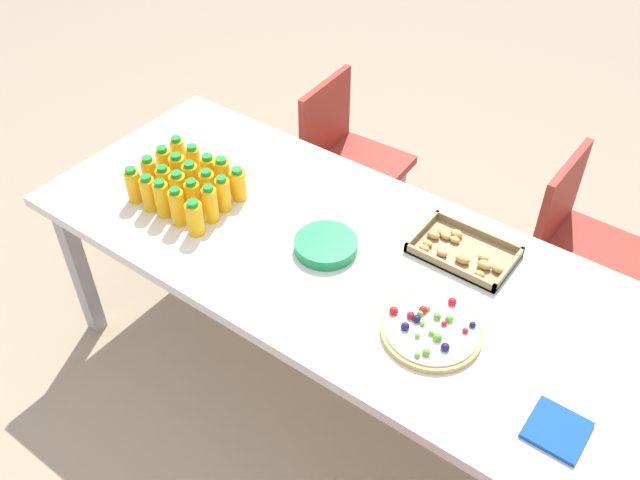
{
  "coord_description": "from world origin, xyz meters",
  "views": [
    {
      "loc": [
        0.92,
        -1.41,
        2.33
      ],
      "look_at": [
        -0.11,
        -0.01,
        0.76
      ],
      "focal_mm": 38.57,
      "sensor_mm": 36.0,
      "label": 1
    }
  ],
  "objects_px": {
    "party_table": "(347,268)",
    "snack_tray": "(462,251)",
    "chair_far_left": "(346,153)",
    "juice_bottle_19": "(238,185)",
    "juice_bottle_7": "(179,190)",
    "fruit_pizza": "(431,330)",
    "juice_bottle_9": "(210,204)",
    "juice_bottle_12": "(191,180)",
    "juice_bottle_13": "(208,187)",
    "juice_bottle_15": "(178,155)",
    "juice_bottle_10": "(165,164)",
    "juice_bottle_14": "(223,194)",
    "juice_bottle_1": "(149,193)",
    "juice_bottle_18": "(223,176)",
    "juice_bottle_2": "(162,199)",
    "juice_bottle_8": "(193,197)",
    "juice_bottle_3": "(178,207)",
    "juice_bottle_5": "(150,175)",
    "juice_bottle_17": "(209,171)",
    "juice_bottle_0": "(134,185)",
    "juice_bottle_6": "(165,182)",
    "juice_bottle_16": "(194,162)",
    "juice_bottle_4": "(195,218)",
    "chair_far_right": "(580,239)",
    "plate_stack": "(326,245)"
  },
  "relations": [
    {
      "from": "juice_bottle_0",
      "to": "juice_bottle_14",
      "type": "bearing_deg",
      "value": 27.4
    },
    {
      "from": "juice_bottle_10",
      "to": "plate_stack",
      "type": "bearing_deg",
      "value": 3.03
    },
    {
      "from": "juice_bottle_15",
      "to": "juice_bottle_19",
      "type": "height_order",
      "value": "juice_bottle_15"
    },
    {
      "from": "chair_far_left",
      "to": "juice_bottle_19",
      "type": "xyz_separation_m",
      "value": [
        0.04,
        -0.76,
        0.3
      ]
    },
    {
      "from": "juice_bottle_1",
      "to": "juice_bottle_14",
      "type": "xyz_separation_m",
      "value": [
        0.22,
        0.15,
        -0.0
      ]
    },
    {
      "from": "juice_bottle_0",
      "to": "juice_bottle_7",
      "type": "relative_size",
      "value": 0.98
    },
    {
      "from": "juice_bottle_4",
      "to": "juice_bottle_8",
      "type": "height_order",
      "value": "same"
    },
    {
      "from": "juice_bottle_1",
      "to": "juice_bottle_8",
      "type": "height_order",
      "value": "juice_bottle_1"
    },
    {
      "from": "juice_bottle_3",
      "to": "juice_bottle_4",
      "type": "height_order",
      "value": "juice_bottle_3"
    },
    {
      "from": "juice_bottle_2",
      "to": "fruit_pizza",
      "type": "bearing_deg",
      "value": 4.33
    },
    {
      "from": "juice_bottle_3",
      "to": "juice_bottle_9",
      "type": "distance_m",
      "value": 0.11
    },
    {
      "from": "juice_bottle_13",
      "to": "juice_bottle_17",
      "type": "relative_size",
      "value": 1.06
    },
    {
      "from": "juice_bottle_15",
      "to": "juice_bottle_3",
      "type": "bearing_deg",
      "value": -45.58
    },
    {
      "from": "juice_bottle_7",
      "to": "juice_bottle_13",
      "type": "relative_size",
      "value": 1.02
    },
    {
      "from": "juice_bottle_3",
      "to": "snack_tray",
      "type": "height_order",
      "value": "juice_bottle_3"
    },
    {
      "from": "juice_bottle_1",
      "to": "juice_bottle_15",
      "type": "relative_size",
      "value": 0.96
    },
    {
      "from": "juice_bottle_12",
      "to": "juice_bottle_15",
      "type": "bearing_deg",
      "value": 150.62
    },
    {
      "from": "chair_far_right",
      "to": "juice_bottle_3",
      "type": "bearing_deg",
      "value": -46.24
    },
    {
      "from": "juice_bottle_15",
      "to": "juice_bottle_8",
      "type": "bearing_deg",
      "value": -34.04
    },
    {
      "from": "juice_bottle_8",
      "to": "juice_bottle_9",
      "type": "height_order",
      "value": "juice_bottle_9"
    },
    {
      "from": "juice_bottle_10",
      "to": "juice_bottle_14",
      "type": "distance_m",
      "value": 0.3
    },
    {
      "from": "juice_bottle_9",
      "to": "party_table",
      "type": "bearing_deg",
      "value": 15.22
    },
    {
      "from": "juice_bottle_9",
      "to": "juice_bottle_18",
      "type": "xyz_separation_m",
      "value": [
        -0.07,
        0.15,
        0.0
      ]
    },
    {
      "from": "juice_bottle_1",
      "to": "juice_bottle_9",
      "type": "height_order",
      "value": "juice_bottle_9"
    },
    {
      "from": "party_table",
      "to": "snack_tray",
      "type": "distance_m",
      "value": 0.39
    },
    {
      "from": "juice_bottle_17",
      "to": "juice_bottle_13",
      "type": "bearing_deg",
      "value": -48.87
    },
    {
      "from": "chair_far_left",
      "to": "juice_bottle_12",
      "type": "distance_m",
      "value": 0.91
    },
    {
      "from": "juice_bottle_7",
      "to": "fruit_pizza",
      "type": "height_order",
      "value": "juice_bottle_7"
    },
    {
      "from": "juice_bottle_4",
      "to": "fruit_pizza",
      "type": "xyz_separation_m",
      "value": [
        0.88,
        0.08,
        -0.05
      ]
    },
    {
      "from": "juice_bottle_5",
      "to": "juice_bottle_7",
      "type": "relative_size",
      "value": 1.04
    },
    {
      "from": "juice_bottle_6",
      "to": "juice_bottle_1",
      "type": "bearing_deg",
      "value": -85.31
    },
    {
      "from": "juice_bottle_16",
      "to": "juice_bottle_17",
      "type": "height_order",
      "value": "juice_bottle_16"
    },
    {
      "from": "juice_bottle_18",
      "to": "fruit_pizza",
      "type": "relative_size",
      "value": 0.49
    },
    {
      "from": "juice_bottle_8",
      "to": "snack_tray",
      "type": "bearing_deg",
      "value": 22.67
    },
    {
      "from": "juice_bottle_13",
      "to": "juice_bottle_17",
      "type": "xyz_separation_m",
      "value": [
        -0.07,
        0.08,
        -0.0
      ]
    },
    {
      "from": "juice_bottle_2",
      "to": "juice_bottle_8",
      "type": "bearing_deg",
      "value": 45.91
    },
    {
      "from": "juice_bottle_9",
      "to": "juice_bottle_10",
      "type": "bearing_deg",
      "value": 166.23
    },
    {
      "from": "juice_bottle_5",
      "to": "juice_bottle_3",
      "type": "bearing_deg",
      "value": -18.77
    },
    {
      "from": "juice_bottle_2",
      "to": "snack_tray",
      "type": "bearing_deg",
      "value": 24.96
    },
    {
      "from": "juice_bottle_1",
      "to": "fruit_pizza",
      "type": "distance_m",
      "value": 1.11
    },
    {
      "from": "juice_bottle_13",
      "to": "snack_tray",
      "type": "bearing_deg",
      "value": 18.72
    },
    {
      "from": "juice_bottle_6",
      "to": "party_table",
      "type": "bearing_deg",
      "value": 10.48
    },
    {
      "from": "juice_bottle_2",
      "to": "juice_bottle_9",
      "type": "bearing_deg",
      "value": 26.78
    },
    {
      "from": "juice_bottle_9",
      "to": "juice_bottle_18",
      "type": "distance_m",
      "value": 0.16
    },
    {
      "from": "juice_bottle_9",
      "to": "juice_bottle_16",
      "type": "xyz_separation_m",
      "value": [
        -0.22,
        0.15,
        -0.0
      ]
    },
    {
      "from": "juice_bottle_7",
      "to": "party_table",
      "type": "bearing_deg",
      "value": 12.03
    },
    {
      "from": "juice_bottle_0",
      "to": "juice_bottle_10",
      "type": "relative_size",
      "value": 0.97
    },
    {
      "from": "juice_bottle_4",
      "to": "juice_bottle_14",
      "type": "xyz_separation_m",
      "value": [
        -0.01,
        0.15,
        0.0
      ]
    },
    {
      "from": "juice_bottle_1",
      "to": "juice_bottle_16",
      "type": "distance_m",
      "value": 0.23
    },
    {
      "from": "juice_bottle_6",
      "to": "juice_bottle_9",
      "type": "height_order",
      "value": "juice_bottle_9"
    }
  ]
}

